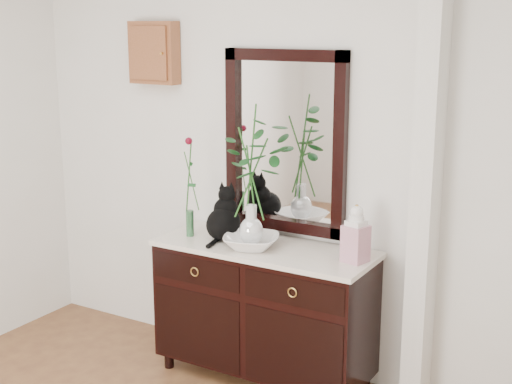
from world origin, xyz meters
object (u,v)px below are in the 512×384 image
Objects in this scene: cat at (223,213)px; lotus_bowl at (251,242)px; ginger_jar at (356,233)px; sideboard at (264,306)px.

cat is 0.28m from lotus_bowl.
cat is at bearing -178.79° from ginger_jar.
ginger_jar reaches higher than sideboard.
cat reaches higher than lotus_bowl.
lotus_bowl is at bearing -28.49° from cat.
sideboard is 4.12× the size of lotus_bowl.
cat is at bearing 163.49° from lotus_bowl.
cat is 0.86m from ginger_jar.
sideboard is 0.42m from lotus_bowl.
cat is (-0.29, -0.00, 0.54)m from sideboard.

